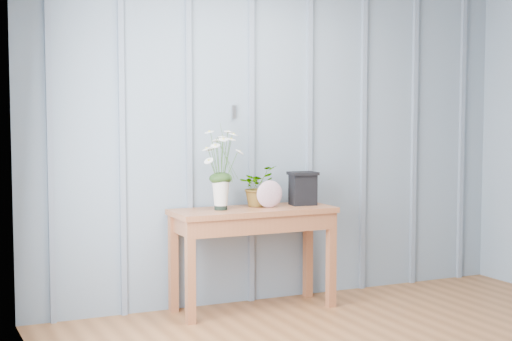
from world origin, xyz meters
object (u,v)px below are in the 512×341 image
carved_box (303,188)px  daisy_vase (221,159)px  felt_disc_vessel (270,194)px  sideboard (253,224)px

carved_box → daisy_vase: bearing=-179.6°
felt_disc_vessel → carved_box: 0.30m
daisy_vase → felt_disc_vessel: (0.37, -0.03, -0.27)m
felt_disc_vessel → carved_box: (0.30, 0.04, 0.03)m
daisy_vase → felt_disc_vessel: bearing=-5.3°
sideboard → felt_disc_vessel: felt_disc_vessel is taller
daisy_vase → felt_disc_vessel: size_ratio=2.91×
sideboard → felt_disc_vessel: 0.25m
daisy_vase → felt_disc_vessel: daisy_vase is taller
sideboard → felt_disc_vessel: (0.12, -0.02, 0.22)m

